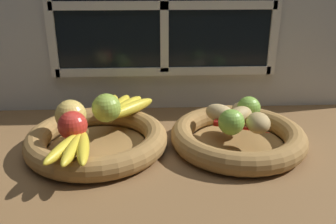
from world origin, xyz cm
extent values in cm
cube|color=brown|center=(0.00, 0.00, -1.50)|extent=(140.00, 90.00, 3.00)
cube|color=silver|center=(0.00, 30.00, 27.50)|extent=(140.00, 3.00, 55.00)
cube|color=black|center=(0.00, 28.10, 31.00)|extent=(64.00, 0.80, 38.00)
cube|color=white|center=(0.00, 27.50, 31.00)|extent=(2.40, 1.20, 38.00)
cube|color=white|center=(0.00, 27.50, 31.00)|extent=(64.00, 1.20, 2.40)
cube|color=white|center=(-32.00, 27.50, 31.00)|extent=(2.40, 1.20, 40.40)
cube|color=white|center=(32.00, 27.50, 31.00)|extent=(2.40, 1.20, 40.40)
cube|color=white|center=(0.00, 27.50, 12.00)|extent=(64.00, 1.20, 2.40)
cylinder|color=olive|center=(-17.22, 1.44, 0.50)|extent=(23.28, 23.28, 1.00)
torus|color=olive|center=(-17.22, 1.44, 2.67)|extent=(33.72, 33.72, 5.34)
cylinder|color=olive|center=(16.70, 1.44, 0.50)|extent=(22.42, 22.42, 1.00)
torus|color=olive|center=(16.70, 1.44, 2.67)|extent=(32.68, 32.68, 5.34)
sphere|color=#8CAD3D|center=(-15.10, 5.91, 8.90)|extent=(7.12, 7.12, 7.12)
sphere|color=red|center=(-21.43, -3.64, 8.59)|extent=(6.50, 6.50, 6.50)
sphere|color=#DBB756|center=(-22.86, 1.67, 8.93)|extent=(7.19, 7.19, 7.19)
ellipsoid|color=gold|center=(-21.87, -9.93, 6.64)|extent=(7.49, 15.09, 2.61)
ellipsoid|color=gold|center=(-20.06, -10.33, 6.64)|extent=(4.02, 15.26, 2.61)
ellipsoid|color=gold|center=(-18.21, -10.28, 6.64)|extent=(4.85, 15.31, 2.61)
sphere|color=brown|center=(-19.35, -2.82, 6.64)|extent=(2.35, 2.35, 2.35)
ellipsoid|color=yellow|center=(-9.19, 10.85, 6.87)|extent=(12.67, 13.75, 3.07)
ellipsoid|color=yellow|center=(-10.76, 11.92, 6.87)|extent=(9.97, 15.29, 3.07)
ellipsoid|color=yellow|center=(-12.53, 12.59, 6.87)|extent=(6.68, 15.94, 3.07)
ellipsoid|color=yellow|center=(-14.42, 12.81, 6.87)|extent=(3.14, 15.67, 3.07)
sphere|color=brown|center=(-14.38, 4.99, 6.87)|extent=(2.76, 2.76, 2.76)
ellipsoid|color=tan|center=(18.92, 6.32, 7.35)|extent=(7.48, 8.23, 4.03)
ellipsoid|color=tan|center=(20.25, -2.12, 7.66)|extent=(6.17, 7.36, 4.64)
ellipsoid|color=tan|center=(16.70, 1.44, 7.78)|extent=(9.02, 8.40, 4.90)
ellipsoid|color=tan|center=(12.70, 4.55, 7.49)|extent=(9.18, 9.61, 4.30)
sphere|color=#7AAD3D|center=(13.83, -2.87, 8.30)|extent=(5.93, 5.93, 5.93)
sphere|color=#7AAD3D|center=(20.05, 5.74, 8.27)|extent=(5.86, 5.86, 5.86)
cone|color=red|center=(16.81, -1.41, 6.20)|extent=(12.63, 8.13, 1.72)
camera|label=1|loc=(-4.14, -76.21, 40.44)|focal=38.33mm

